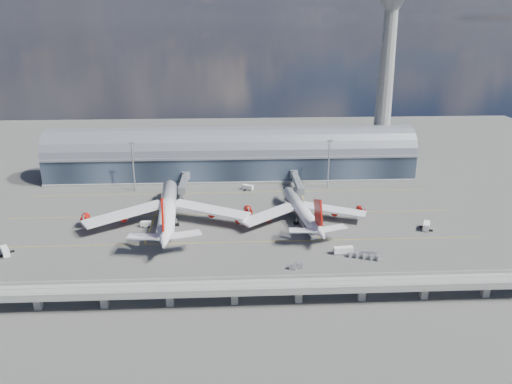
{
  "coord_description": "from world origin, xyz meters",
  "views": [
    {
      "loc": [
        -0.35,
        -190.68,
        84.26
      ],
      "look_at": [
        10.05,
        10.0,
        14.0
      ],
      "focal_mm": 35.0,
      "sensor_mm": 36.0,
      "label": 1
    }
  ],
  "objects_px": {
    "airliner_right": "(302,211)",
    "cargo_train_2": "(367,253)",
    "control_tower": "(386,81)",
    "cargo_train_0": "(296,266)",
    "airliner_left": "(168,210)",
    "floodlight_mast_right": "(329,163)",
    "service_truck_4": "(297,190)",
    "service_truck_1": "(146,224)",
    "service_truck_0": "(5,251)",
    "service_truck_3": "(426,226)",
    "floodlight_mast_left": "(133,165)",
    "service_truck_2": "(343,250)",
    "service_truck_5": "(248,187)",
    "cargo_train_1": "(365,256)"
  },
  "relations": [
    {
      "from": "service_truck_4",
      "to": "cargo_train_2",
      "type": "height_order",
      "value": "service_truck_4"
    },
    {
      "from": "service_truck_3",
      "to": "service_truck_4",
      "type": "bearing_deg",
      "value": 159.31
    },
    {
      "from": "airliner_right",
      "to": "service_truck_4",
      "type": "distance_m",
      "value": 38.88
    },
    {
      "from": "airliner_right",
      "to": "cargo_train_2",
      "type": "relative_size",
      "value": 8.17
    },
    {
      "from": "cargo_train_1",
      "to": "service_truck_2",
      "type": "bearing_deg",
      "value": 37.2
    },
    {
      "from": "service_truck_0",
      "to": "service_truck_3",
      "type": "distance_m",
      "value": 167.65
    },
    {
      "from": "control_tower",
      "to": "cargo_train_2",
      "type": "height_order",
      "value": "control_tower"
    },
    {
      "from": "service_truck_4",
      "to": "cargo_train_1",
      "type": "bearing_deg",
      "value": -90.4
    },
    {
      "from": "floodlight_mast_left",
      "to": "airliner_right",
      "type": "distance_m",
      "value": 92.41
    },
    {
      "from": "cargo_train_2",
      "to": "service_truck_5",
      "type": "bearing_deg",
      "value": 30.84
    },
    {
      "from": "service_truck_2",
      "to": "cargo_train_1",
      "type": "distance_m",
      "value": 8.37
    },
    {
      "from": "service_truck_1",
      "to": "service_truck_4",
      "type": "bearing_deg",
      "value": -61.33
    },
    {
      "from": "service_truck_3",
      "to": "cargo_train_0",
      "type": "xyz_separation_m",
      "value": [
        -59.07,
        -31.74,
        -0.63
      ]
    },
    {
      "from": "floodlight_mast_left",
      "to": "airliner_right",
      "type": "bearing_deg",
      "value": -29.71
    },
    {
      "from": "service_truck_3",
      "to": "service_truck_4",
      "type": "relative_size",
      "value": 1.41
    },
    {
      "from": "floodlight_mast_left",
      "to": "airliner_right",
      "type": "height_order",
      "value": "floodlight_mast_left"
    },
    {
      "from": "cargo_train_2",
      "to": "service_truck_3",
      "type": "bearing_deg",
      "value": -51.55
    },
    {
      "from": "floodlight_mast_left",
      "to": "cargo_train_0",
      "type": "bearing_deg",
      "value": -50.75
    },
    {
      "from": "control_tower",
      "to": "service_truck_5",
      "type": "relative_size",
      "value": 17.61
    },
    {
      "from": "floodlight_mast_right",
      "to": "service_truck_4",
      "type": "xyz_separation_m",
      "value": [
        -17.21,
        -7.01,
        -12.34
      ]
    },
    {
      "from": "airliner_right",
      "to": "cargo_train_2",
      "type": "xyz_separation_m",
      "value": [
        20.23,
        -33.6,
        -4.19
      ]
    },
    {
      "from": "service_truck_4",
      "to": "floodlight_mast_left",
      "type": "bearing_deg",
      "value": 162.92
    },
    {
      "from": "service_truck_5",
      "to": "service_truck_3",
      "type": "bearing_deg",
      "value": -98.16
    },
    {
      "from": "service_truck_3",
      "to": "cargo_train_2",
      "type": "height_order",
      "value": "service_truck_3"
    },
    {
      "from": "airliner_left",
      "to": "service_truck_2",
      "type": "relative_size",
      "value": 10.11
    },
    {
      "from": "cargo_train_0",
      "to": "airliner_left",
      "type": "bearing_deg",
      "value": 62.92
    },
    {
      "from": "cargo_train_1",
      "to": "cargo_train_2",
      "type": "distance_m",
      "value": 3.05
    },
    {
      "from": "floodlight_mast_left",
      "to": "service_truck_2",
      "type": "relative_size",
      "value": 3.37
    },
    {
      "from": "control_tower",
      "to": "airliner_right",
      "type": "height_order",
      "value": "control_tower"
    },
    {
      "from": "airliner_right",
      "to": "service_truck_4",
      "type": "xyz_separation_m",
      "value": [
        2.88,
        38.59,
        -3.77
      ]
    },
    {
      "from": "service_truck_0",
      "to": "service_truck_5",
      "type": "bearing_deg",
      "value": 5.12
    },
    {
      "from": "service_truck_5",
      "to": "cargo_train_2",
      "type": "height_order",
      "value": "service_truck_5"
    },
    {
      "from": "control_tower",
      "to": "floodlight_mast_right",
      "type": "height_order",
      "value": "control_tower"
    },
    {
      "from": "service_truck_2",
      "to": "service_truck_3",
      "type": "distance_m",
      "value": 44.85
    },
    {
      "from": "airliner_left",
      "to": "service_truck_5",
      "type": "height_order",
      "value": "airliner_left"
    },
    {
      "from": "floodlight_mast_right",
      "to": "airliner_left",
      "type": "xyz_separation_m",
      "value": [
        -77.83,
        -45.67,
        -6.93
      ]
    },
    {
      "from": "floodlight_mast_right",
      "to": "service_truck_4",
      "type": "distance_m",
      "value": 22.3
    },
    {
      "from": "service_truck_2",
      "to": "service_truck_3",
      "type": "xyz_separation_m",
      "value": [
        39.81,
        20.64,
        0.14
      ]
    },
    {
      "from": "floodlight_mast_left",
      "to": "service_truck_5",
      "type": "bearing_deg",
      "value": -1.51
    },
    {
      "from": "cargo_train_0",
      "to": "cargo_train_2",
      "type": "xyz_separation_m",
      "value": [
        27.97,
        9.12,
        -0.05
      ]
    },
    {
      "from": "service_truck_1",
      "to": "service_truck_4",
      "type": "distance_m",
      "value": 80.79
    },
    {
      "from": "floodlight_mast_left",
      "to": "cargo_train_1",
      "type": "bearing_deg",
      "value": -39.7
    },
    {
      "from": "floodlight_mast_right",
      "to": "service_truck_1",
      "type": "bearing_deg",
      "value": -151.33
    },
    {
      "from": "service_truck_2",
      "to": "service_truck_5",
      "type": "bearing_deg",
      "value": 18.35
    },
    {
      "from": "airliner_right",
      "to": "cargo_train_2",
      "type": "bearing_deg",
      "value": -66.75
    },
    {
      "from": "floodlight_mast_right",
      "to": "airliner_left",
      "type": "relative_size",
      "value": 0.33
    },
    {
      "from": "service_truck_0",
      "to": "cargo_train_2",
      "type": "xyz_separation_m",
      "value": [
        135.86,
        -7.35,
        -0.6
      ]
    },
    {
      "from": "floodlight_mast_left",
      "to": "cargo_train_2",
      "type": "bearing_deg",
      "value": -38.34
    },
    {
      "from": "airliner_right",
      "to": "cargo_train_2",
      "type": "distance_m",
      "value": 39.44
    },
    {
      "from": "floodlight_mast_right",
      "to": "service_truck_2",
      "type": "xyz_separation_m",
      "value": [
        -8.57,
        -77.23,
        -12.23
      ]
    }
  ]
}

